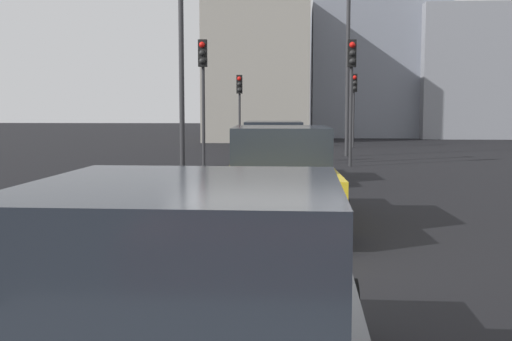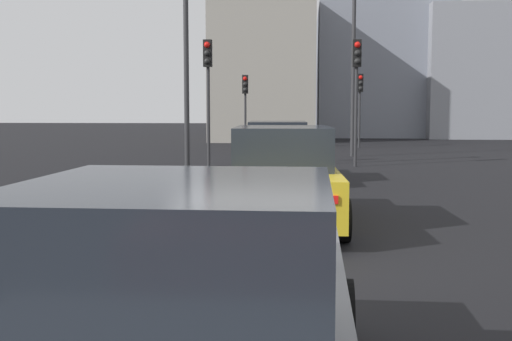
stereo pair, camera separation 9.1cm
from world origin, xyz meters
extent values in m
cube|color=black|center=(0.00, 0.00, -0.10)|extent=(160.00, 160.00, 0.20)
cube|color=black|center=(8.70, 0.22, 0.61)|extent=(4.64, 1.88, 0.70)
cube|color=#1E232B|center=(8.47, 0.21, 1.28)|extent=(2.11, 1.59, 0.65)
cylinder|color=black|center=(10.14, -0.59, 0.32)|extent=(0.65, 0.24, 0.64)
cylinder|color=black|center=(10.08, 1.13, 0.32)|extent=(0.65, 0.24, 0.64)
cylinder|color=black|center=(7.31, -0.69, 0.32)|extent=(0.65, 0.24, 0.64)
cylinder|color=black|center=(7.25, 1.03, 0.32)|extent=(0.65, 0.24, 0.64)
cube|color=red|center=(6.42, -0.48, 0.73)|extent=(0.04, 0.20, 0.11)
cube|color=red|center=(6.37, 0.76, 0.73)|extent=(0.04, 0.20, 0.11)
cube|color=gold|center=(1.94, -0.15, 0.62)|extent=(4.72, 1.91, 0.72)
cube|color=#1E232B|center=(1.71, -0.15, 1.32)|extent=(2.15, 1.61, 0.67)
cylinder|color=black|center=(3.42, -0.97, 0.32)|extent=(0.65, 0.24, 0.64)
cylinder|color=black|center=(3.36, 0.78, 0.32)|extent=(0.65, 0.24, 0.64)
cylinder|color=black|center=(0.53, -1.07, 0.32)|extent=(0.65, 0.24, 0.64)
cylinder|color=black|center=(0.47, 0.67, 0.32)|extent=(0.65, 0.24, 0.64)
cube|color=red|center=(-0.38, -0.86, 0.75)|extent=(0.04, 0.20, 0.11)
cube|color=red|center=(-0.42, 0.40, 0.75)|extent=(0.04, 0.20, 0.11)
cube|color=#1E232B|center=(-5.41, 0.17, 1.24)|extent=(1.89, 1.66, 0.62)
cylinder|color=black|center=(-3.94, -0.78, 0.32)|extent=(0.64, 0.23, 0.64)
cylinder|color=black|center=(-3.91, 1.07, 0.32)|extent=(0.64, 0.23, 0.64)
cylinder|color=#2D2D30|center=(22.51, 2.40, 1.35)|extent=(0.11, 0.11, 2.70)
cube|color=black|center=(22.45, 2.40, 3.15)|extent=(0.20, 0.28, 0.90)
sphere|color=red|center=(22.34, 2.40, 3.42)|extent=(0.20, 0.20, 0.20)
sphere|color=black|center=(22.34, 2.40, 3.15)|extent=(0.20, 0.20, 0.20)
sphere|color=black|center=(22.34, 2.40, 2.88)|extent=(0.20, 0.20, 0.20)
cylinder|color=#2D2D30|center=(13.00, -2.23, 1.67)|extent=(0.11, 0.11, 3.34)
cube|color=black|center=(12.94, -2.23, 3.79)|extent=(0.21, 0.29, 0.90)
sphere|color=red|center=(12.83, -2.23, 4.06)|extent=(0.20, 0.20, 0.20)
sphere|color=black|center=(12.83, -2.23, 3.79)|extent=(0.20, 0.20, 0.20)
sphere|color=black|center=(12.83, -2.23, 3.52)|extent=(0.20, 0.20, 0.20)
cylinder|color=#2D2D30|center=(12.78, 2.75, 1.68)|extent=(0.11, 0.11, 3.36)
cube|color=black|center=(12.72, 2.76, 3.81)|extent=(0.21, 0.29, 0.90)
sphere|color=red|center=(12.61, 2.76, 4.08)|extent=(0.20, 0.20, 0.20)
sphere|color=black|center=(12.61, 2.76, 3.81)|extent=(0.20, 0.20, 0.20)
sphere|color=black|center=(12.61, 2.76, 3.54)|extent=(0.20, 0.20, 0.20)
cylinder|color=#2D2D30|center=(23.77, -3.25, 1.40)|extent=(0.11, 0.11, 2.80)
cube|color=black|center=(23.71, -3.26, 3.25)|extent=(0.24, 0.30, 0.90)
sphere|color=red|center=(23.60, -3.27, 3.52)|extent=(0.20, 0.20, 0.20)
sphere|color=black|center=(23.60, -3.27, 3.25)|extent=(0.20, 0.20, 0.20)
sphere|color=black|center=(23.60, -3.27, 2.98)|extent=(0.20, 0.20, 0.20)
cylinder|color=#2D2D30|center=(11.20, 3.20, 3.67)|extent=(0.16, 0.16, 7.34)
cylinder|color=#2D2D30|center=(17.73, -2.47, 4.50)|extent=(0.16, 0.16, 9.00)
cube|color=gray|center=(39.54, -14.00, 4.37)|extent=(13.28, 10.99, 8.73)
cube|color=gray|center=(40.36, -6.00, 4.55)|extent=(12.32, 9.14, 9.11)
cube|color=gray|center=(32.58, 2.00, 4.60)|extent=(9.91, 6.26, 9.21)
camera|label=1|loc=(-8.72, -0.42, 1.93)|focal=44.73mm
camera|label=2|loc=(-8.72, -0.51, 1.93)|focal=44.73mm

